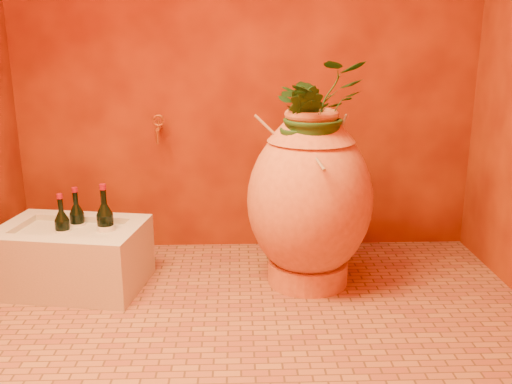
{
  "coord_description": "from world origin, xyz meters",
  "views": [
    {
      "loc": [
        -0.06,
        -2.11,
        1.19
      ],
      "look_at": [
        0.02,
        0.35,
        0.5
      ],
      "focal_mm": 40.0,
      "sensor_mm": 36.0,
      "label": 1
    }
  ],
  "objects_px": {
    "wine_bottle_b": "(63,232)",
    "wine_bottle_a": "(78,225)",
    "wall_tap": "(158,127)",
    "wine_bottle_c": "(106,228)",
    "stone_basin": "(73,257)",
    "amphora": "(309,199)"
  },
  "relations": [
    {
      "from": "wine_bottle_b",
      "to": "wine_bottle_a",
      "type": "bearing_deg",
      "value": 62.93
    },
    {
      "from": "wine_bottle_a",
      "to": "wine_bottle_b",
      "type": "distance_m",
      "value": 0.1
    },
    {
      "from": "wine_bottle_a",
      "to": "wine_bottle_b",
      "type": "xyz_separation_m",
      "value": [
        -0.05,
        -0.09,
        -0.0
      ]
    },
    {
      "from": "wine_bottle_b",
      "to": "wall_tap",
      "type": "height_order",
      "value": "wall_tap"
    },
    {
      "from": "wine_bottle_b",
      "to": "wine_bottle_c",
      "type": "distance_m",
      "value": 0.2
    },
    {
      "from": "stone_basin",
      "to": "wall_tap",
      "type": "distance_m",
      "value": 0.81
    },
    {
      "from": "wall_tap",
      "to": "amphora",
      "type": "bearing_deg",
      "value": -30.78
    },
    {
      "from": "wine_bottle_c",
      "to": "wall_tap",
      "type": "distance_m",
      "value": 0.64
    },
    {
      "from": "amphora",
      "to": "wine_bottle_a",
      "type": "distance_m",
      "value": 1.14
    },
    {
      "from": "wine_bottle_a",
      "to": "wine_bottle_c",
      "type": "height_order",
      "value": "wine_bottle_c"
    },
    {
      "from": "amphora",
      "to": "wine_bottle_b",
      "type": "height_order",
      "value": "amphora"
    },
    {
      "from": "amphora",
      "to": "wine_bottle_b",
      "type": "relative_size",
      "value": 2.91
    },
    {
      "from": "wine_bottle_a",
      "to": "amphora",
      "type": "bearing_deg",
      "value": -4.22
    },
    {
      "from": "stone_basin",
      "to": "wall_tap",
      "type": "xyz_separation_m",
      "value": [
        0.37,
        0.46,
        0.55
      ]
    },
    {
      "from": "stone_basin",
      "to": "wine_bottle_b",
      "type": "relative_size",
      "value": 2.5
    },
    {
      "from": "wine_bottle_a",
      "to": "wine_bottle_b",
      "type": "relative_size",
      "value": 1.02
    },
    {
      "from": "wine_bottle_b",
      "to": "wall_tap",
      "type": "distance_m",
      "value": 0.75
    },
    {
      "from": "amphora",
      "to": "wine_bottle_c",
      "type": "bearing_deg",
      "value": 179.9
    },
    {
      "from": "stone_basin",
      "to": "wine_bottle_b",
      "type": "bearing_deg",
      "value": 172.45
    },
    {
      "from": "wall_tap",
      "to": "stone_basin",
      "type": "bearing_deg",
      "value": -128.79
    },
    {
      "from": "wine_bottle_a",
      "to": "wine_bottle_c",
      "type": "xyz_separation_m",
      "value": [
        0.15,
        -0.08,
        0.01
      ]
    },
    {
      "from": "wine_bottle_b",
      "to": "wine_bottle_c",
      "type": "bearing_deg",
      "value": 2.38
    }
  ]
}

